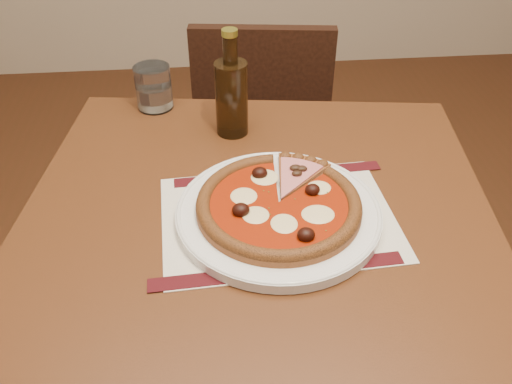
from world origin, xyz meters
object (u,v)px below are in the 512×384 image
at_px(pizza, 279,204).
at_px(bottle, 232,95).
at_px(plate, 278,213).
at_px(water_glass, 154,87).
at_px(chair_far, 262,126).
at_px(table, 257,256).

relative_size(pizza, bottle, 1.25).
height_order(plate, water_glass, water_glass).
distance_m(plate, water_glass, 0.46).
bearing_deg(chair_far, water_glass, 60.04).
bearing_deg(bottle, table, -84.60).
bearing_deg(chair_far, bottle, 84.08).
bearing_deg(plate, chair_far, 85.88).
relative_size(table, bottle, 4.12).
bearing_deg(table, bottle, 95.40).
xyz_separation_m(chair_far, pizza, (-0.06, -0.77, 0.31)).
height_order(chair_far, pizza, chair_far).
bearing_deg(water_glass, bottle, -36.53).
bearing_deg(pizza, water_glass, 118.83).
bearing_deg(bottle, chair_far, 76.76).
distance_m(water_glass, bottle, 0.21).
distance_m(plate, bottle, 0.30).
distance_m(table, pizza, 0.14).
height_order(plate, pizza, pizza).
xyz_separation_m(table, pizza, (0.03, -0.02, 0.13)).
bearing_deg(plate, table, 153.95).
distance_m(chair_far, bottle, 0.62).
relative_size(plate, bottle, 1.56).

